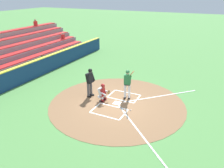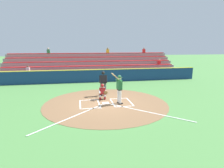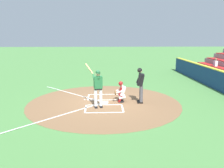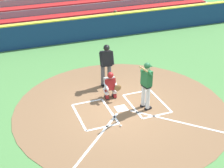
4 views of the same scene
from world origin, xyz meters
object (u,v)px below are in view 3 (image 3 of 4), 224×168
Objects in this scene: batter at (98,86)px; plate_umpire at (141,83)px; baseball at (85,100)px; catcher at (121,91)px.

plate_umpire is at bearing -71.65° from batter.
plate_umpire reaches higher than baseball.
batter reaches higher than plate_umpire.
catcher is 15.27× the size of baseball.
baseball is (0.56, 2.97, -1.04)m from plate_umpire.
baseball is at bearing 79.29° from catcher.
catcher is 2.08m from baseball.
baseball is (1.29, 0.77, -1.06)m from batter.
batter is 1.14× the size of plate_umpire.
catcher reaches higher than baseball.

